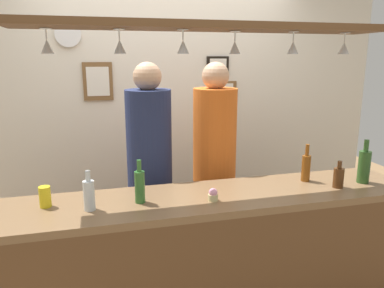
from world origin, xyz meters
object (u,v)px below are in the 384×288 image
(person_right_orange_shirt, at_px, (214,152))
(picture_frame_lower_pair, at_px, (222,90))
(bottle_soda_clear, at_px, (89,194))
(drink_can, at_px, (45,197))
(bottle_beer_green_import, at_px, (140,186))
(bottle_beer_amber_tall, at_px, (306,167))
(cupcake, at_px, (213,195))
(picture_frame_upper_small, at_px, (218,66))
(person_left_navy_shirt, at_px, (149,156))
(wall_clock, at_px, (68,34))
(picture_frame_caricature, at_px, (98,81))
(bottle_champagne_green, at_px, (364,166))
(bottle_beer_brown_stubby, at_px, (339,177))

(person_right_orange_shirt, relative_size, picture_frame_lower_pair, 5.90)
(bottle_soda_clear, distance_m, drink_can, 0.27)
(bottle_beer_green_import, distance_m, bottle_beer_amber_tall, 1.16)
(cupcake, height_order, picture_frame_upper_small, picture_frame_upper_small)
(cupcake, bearing_deg, person_right_orange_shirt, 71.46)
(person_left_navy_shirt, relative_size, wall_clock, 8.06)
(bottle_beer_amber_tall, height_order, picture_frame_lower_pair, picture_frame_lower_pair)
(bottle_beer_amber_tall, xyz_separation_m, picture_frame_caricature, (-1.35, 1.31, 0.52))
(wall_clock, bearing_deg, bottle_beer_green_import, -73.41)
(person_right_orange_shirt, xyz_separation_m, bottle_beer_green_import, (-0.67, -0.64, -0.00))
(bottle_champagne_green, bearing_deg, bottle_beer_amber_tall, 160.44)
(bottle_beer_green_import, height_order, picture_frame_caricature, picture_frame_caricature)
(picture_frame_caricature, xyz_separation_m, wall_clock, (-0.23, -0.01, 0.41))
(person_right_orange_shirt, height_order, bottle_beer_brown_stubby, person_right_orange_shirt)
(bottle_beer_brown_stubby, height_order, drink_can, bottle_beer_brown_stubby)
(bottle_beer_green_import, distance_m, picture_frame_upper_small, 1.82)
(bottle_champagne_green, bearing_deg, picture_frame_upper_small, 111.89)
(picture_frame_lower_pair, xyz_separation_m, wall_clock, (-1.41, -0.01, 0.51))
(bottle_beer_green_import, height_order, cupcake, bottle_beer_green_import)
(bottle_soda_clear, distance_m, wall_clock, 1.73)
(person_left_navy_shirt, xyz_separation_m, drink_can, (-0.68, -0.57, -0.05))
(bottle_beer_brown_stubby, xyz_separation_m, bottle_beer_amber_tall, (-0.14, 0.17, 0.03))
(bottle_beer_brown_stubby, height_order, wall_clock, wall_clock)
(drink_can, relative_size, picture_frame_upper_small, 0.55)
(bottle_soda_clear, xyz_separation_m, picture_frame_upper_small, (1.23, 1.45, 0.66))
(picture_frame_caricature, bearing_deg, picture_frame_lower_pair, 0.00)
(person_right_orange_shirt, xyz_separation_m, picture_frame_caricature, (-0.86, 0.78, 0.52))
(bottle_beer_green_import, bearing_deg, bottle_beer_brown_stubby, -3.05)
(bottle_soda_clear, bearing_deg, bottle_champagne_green, 0.52)
(cupcake, xyz_separation_m, picture_frame_upper_small, (0.52, 1.50, 0.72))
(wall_clock, bearing_deg, picture_frame_upper_small, 0.26)
(bottle_beer_brown_stubby, bearing_deg, picture_frame_upper_small, 103.33)
(bottle_soda_clear, distance_m, picture_frame_caricature, 1.55)
(bottle_beer_green_import, relative_size, bottle_beer_amber_tall, 1.00)
(drink_can, xyz_separation_m, picture_frame_caricature, (0.34, 1.34, 0.56))
(drink_can, bearing_deg, bottle_beer_green_import, -7.27)
(picture_frame_upper_small, height_order, wall_clock, wall_clock)
(bottle_beer_brown_stubby, relative_size, cupcake, 2.31)
(bottle_beer_green_import, height_order, drink_can, bottle_beer_green_import)
(person_left_navy_shirt, distance_m, cupcake, 0.78)
(bottle_champagne_green, relative_size, bottle_beer_green_import, 1.15)
(person_right_orange_shirt, relative_size, bottle_beer_green_import, 6.81)
(bottle_soda_clear, relative_size, picture_frame_caricature, 0.68)
(person_left_navy_shirt, relative_size, bottle_beer_amber_tall, 6.82)
(person_right_orange_shirt, height_order, bottle_champagne_green, person_right_orange_shirt)
(wall_clock, bearing_deg, bottle_champagne_green, -36.44)
(cupcake, xyz_separation_m, wall_clock, (-0.84, 1.49, 0.99))
(bottle_beer_amber_tall, bearing_deg, wall_clock, 140.42)
(bottle_soda_clear, bearing_deg, bottle_beer_brown_stubby, -1.00)
(cupcake, relative_size, picture_frame_lower_pair, 0.26)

